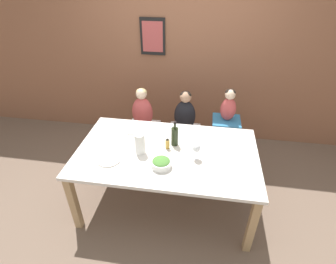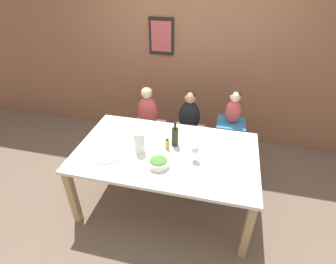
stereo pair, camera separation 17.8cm
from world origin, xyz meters
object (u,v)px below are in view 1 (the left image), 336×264
at_px(wine_bottle, 175,136).
at_px(dinner_plate_back_left, 133,129).
at_px(chair_right_highchair, 225,130).
at_px(person_child_left, 142,109).
at_px(paper_towel_roll, 140,144).
at_px(salad_bowl_large, 161,163).
at_px(dinner_plate_front_left, 109,159).
at_px(chair_far_left, 144,131).
at_px(chair_far_center, 184,135).
at_px(wine_glass_near, 196,148).
at_px(person_child_center, 185,113).
at_px(person_baby_right, 229,105).

xyz_separation_m(wine_bottle, dinner_plate_back_left, (-0.51, 0.21, -0.10)).
relative_size(chair_right_highchair, person_child_left, 1.24).
relative_size(person_child_left, dinner_plate_back_left, 2.36).
relative_size(person_child_left, paper_towel_roll, 2.50).
bearing_deg(salad_bowl_large, dinner_plate_front_left, 178.30).
distance_m(chair_far_left, wine_bottle, 0.97).
relative_size(chair_far_center, wine_glass_near, 2.70).
bearing_deg(person_child_left, wine_glass_near, -49.74).
bearing_deg(salad_bowl_large, person_child_center, 83.66).
bearing_deg(person_child_left, wine_bottle, -53.19).
bearing_deg(chair_far_center, salad_bowl_large, -96.34).
bearing_deg(dinner_plate_front_left, wine_glass_near, 10.41).
xyz_separation_m(person_child_center, person_baby_right, (0.53, 0.00, 0.16)).
bearing_deg(dinner_plate_front_left, chair_far_left, 85.46).
distance_m(chair_far_left, person_child_center, 0.65).
xyz_separation_m(chair_far_left, chair_right_highchair, (1.09, -0.00, 0.13)).
distance_m(chair_right_highchair, paper_towel_roll, 1.29).
height_order(chair_right_highchair, person_child_left, person_child_left).
bearing_deg(paper_towel_roll, wine_glass_near, -0.92).
bearing_deg(wine_bottle, wine_glass_near, -40.10).
distance_m(person_baby_right, salad_bowl_large, 1.25).
height_order(chair_far_left, person_child_left, person_child_left).
relative_size(person_child_left, person_child_center, 1.00).
relative_size(chair_far_center, person_baby_right, 1.16).
bearing_deg(wine_glass_near, wine_bottle, 139.90).
distance_m(person_child_left, person_baby_right, 1.10).
height_order(person_child_left, wine_bottle, person_child_left).
bearing_deg(chair_far_left, person_child_center, 0.06).
relative_size(chair_far_center, wine_bottle, 1.69).
distance_m(person_child_center, dinner_plate_front_left, 1.23).
bearing_deg(chair_far_left, salad_bowl_large, -67.47).
bearing_deg(dinner_plate_back_left, paper_towel_roll, -65.10).
height_order(paper_towel_roll, wine_glass_near, paper_towel_roll).
relative_size(wine_glass_near, dinner_plate_front_left, 0.75).
bearing_deg(person_child_left, person_baby_right, 0.02).
distance_m(wine_glass_near, dinner_plate_front_left, 0.86).
relative_size(chair_far_center, person_child_center, 0.86).
bearing_deg(paper_towel_roll, person_child_center, 67.64).
height_order(person_child_center, salad_bowl_large, person_child_center).
distance_m(chair_far_center, person_baby_right, 0.73).
xyz_separation_m(wine_glass_near, dinner_plate_back_left, (-0.75, 0.41, -0.12)).
relative_size(chair_far_left, dinner_plate_front_left, 2.03).
bearing_deg(person_child_center, chair_far_left, -179.94).
height_order(chair_far_left, wine_glass_near, wine_glass_near).
relative_size(dinner_plate_front_left, dinner_plate_back_left, 1.00).
relative_size(chair_far_center, dinner_plate_front_left, 2.03).
distance_m(chair_far_left, chair_far_center, 0.56).
bearing_deg(paper_towel_roll, wine_bottle, 30.58).
relative_size(chair_far_left, wine_bottle, 1.69).
xyz_separation_m(chair_right_highchair, salad_bowl_large, (-0.65, -1.06, 0.24)).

